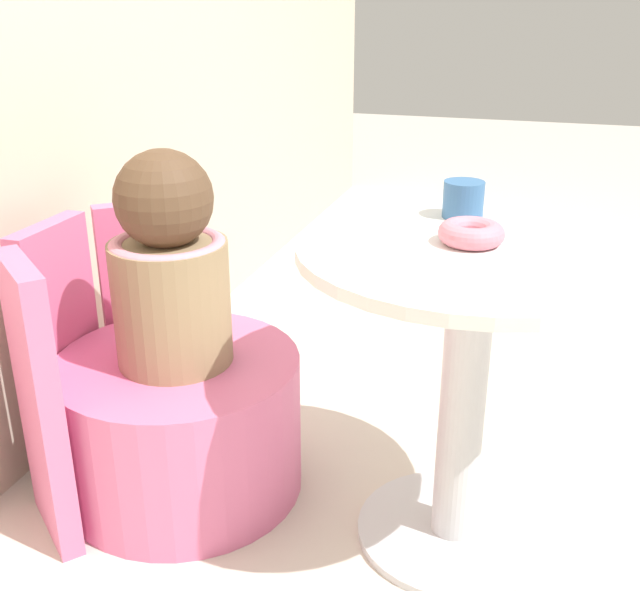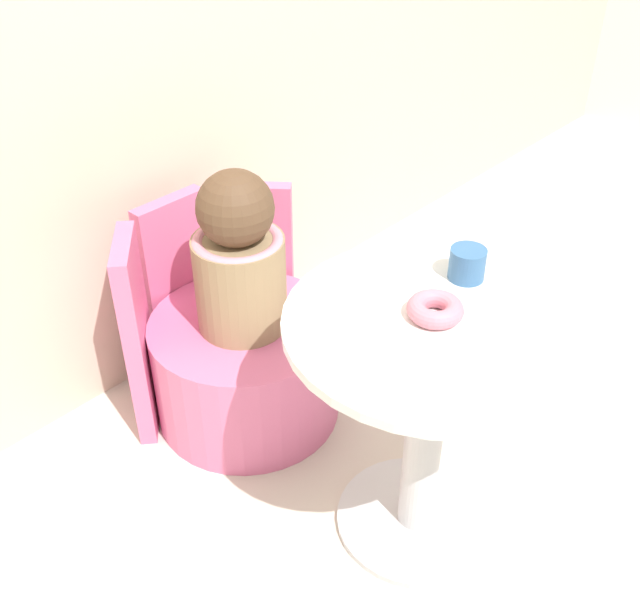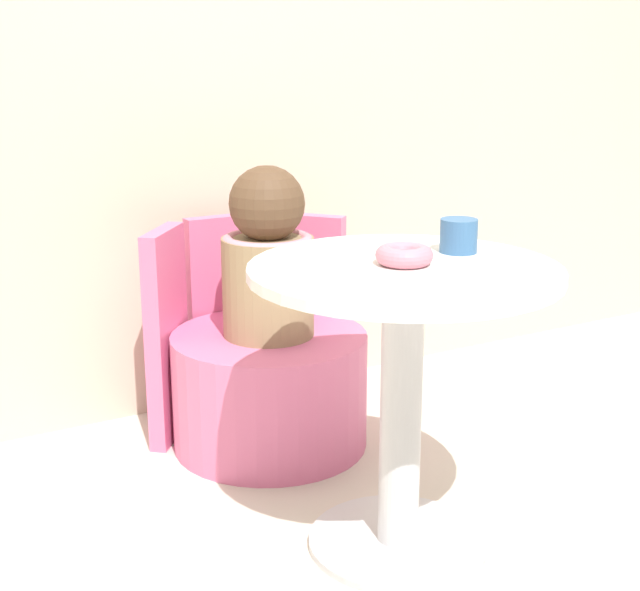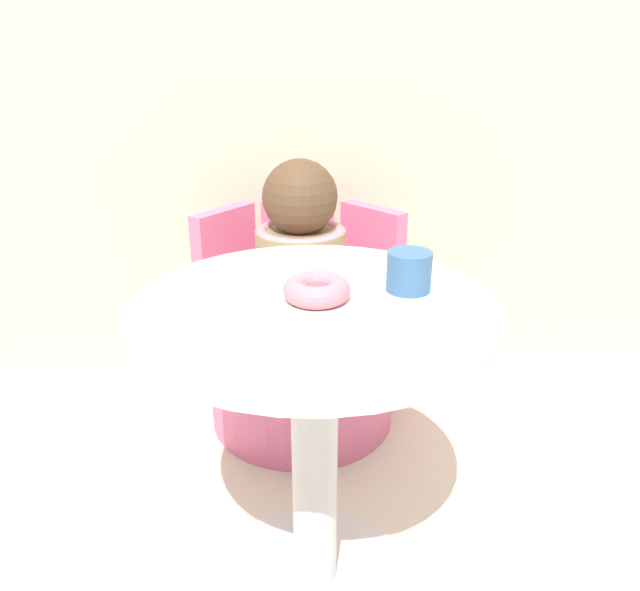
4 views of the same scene
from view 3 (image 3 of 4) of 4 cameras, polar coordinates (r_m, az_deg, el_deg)
The scene contains 8 objects.
ground_plane at distance 2.22m, azimuth 7.40°, elevation -15.40°, with size 12.00×12.00×0.00m, color beige.
back_wall at distance 2.89m, azimuth -5.94°, elevation 16.66°, with size 6.00×0.06×2.40m.
round_table at distance 2.00m, azimuth 5.29°, elevation -3.85°, with size 0.69×0.69×0.68m.
tub_chair at distance 2.64m, azimuth -3.23°, elevation -6.03°, with size 0.57×0.57×0.34m.
booth_backrest at distance 2.79m, azimuth -5.46°, elevation -1.62°, with size 0.67×0.24×0.64m.
child_figure at distance 2.52m, azimuth -3.37°, elevation 2.40°, with size 0.26×0.26×0.49m.
donut at distance 1.95m, azimuth 5.41°, elevation 2.59°, with size 0.13×0.13×0.04m.
cup at distance 2.08m, azimuth 8.87°, elevation 3.81°, with size 0.09×0.09×0.08m.
Camera 3 is at (-1.18, -1.50, 1.14)m, focal length 50.00 mm.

